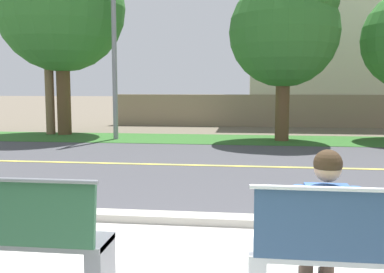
% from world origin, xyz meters
% --- Properties ---
extents(ground_plane, '(140.00, 140.00, 0.00)m').
position_xyz_m(ground_plane, '(0.00, 8.00, 0.00)').
color(ground_plane, '#665B4C').
extents(curb_edge, '(44.00, 0.30, 0.11)m').
position_xyz_m(curb_edge, '(0.00, 2.35, 0.06)').
color(curb_edge, '#ADA89E').
rests_on(curb_edge, ground_plane).
extents(street_asphalt, '(52.00, 8.00, 0.01)m').
position_xyz_m(street_asphalt, '(0.00, 6.50, 0.00)').
color(street_asphalt, '#424247').
rests_on(street_asphalt, ground_plane).
extents(road_centre_line, '(48.00, 0.14, 0.01)m').
position_xyz_m(road_centre_line, '(0.00, 6.50, 0.01)').
color(road_centre_line, '#E0CC4C').
rests_on(road_centre_line, ground_plane).
extents(far_verge_grass, '(48.00, 2.80, 0.02)m').
position_xyz_m(far_verge_grass, '(0.00, 11.47, 0.01)').
color(far_verge_grass, '#2D6026').
rests_on(far_verge_grass, ground_plane).
extents(bench_left, '(1.80, 0.48, 1.01)m').
position_xyz_m(bench_left, '(-1.49, 0.31, 0.45)').
color(bench_left, slate).
rests_on(bench_left, ground_plane).
extents(bench_right, '(1.80, 0.48, 1.01)m').
position_xyz_m(bench_right, '(1.49, 0.31, 0.45)').
color(bench_right, silver).
rests_on(bench_right, ground_plane).
extents(seated_person_blue, '(0.52, 0.68, 1.25)m').
position_xyz_m(seated_person_blue, '(1.19, 0.48, 0.68)').
color(seated_person_blue, '#47382D').
rests_on(seated_person_blue, ground_plane).
extents(streetlamp, '(0.24, 2.10, 6.90)m').
position_xyz_m(streetlamp, '(-3.78, 11.27, 3.95)').
color(streetlamp, gray).
rests_on(streetlamp, ground_plane).
extents(shade_tree_left, '(3.45, 3.45, 5.70)m').
position_xyz_m(shade_tree_left, '(1.76, 11.27, 3.70)').
color(shade_tree_left, brown).
rests_on(shade_tree_left, ground_plane).
extents(garden_wall, '(13.00, 0.36, 1.40)m').
position_xyz_m(garden_wall, '(1.00, 16.52, 0.70)').
color(garden_wall, gray).
rests_on(garden_wall, ground_plane).
extents(house_across_street, '(11.13, 6.91, 7.14)m').
position_xyz_m(house_across_street, '(5.78, 19.72, 3.62)').
color(house_across_street, beige).
rests_on(house_across_street, ground_plane).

